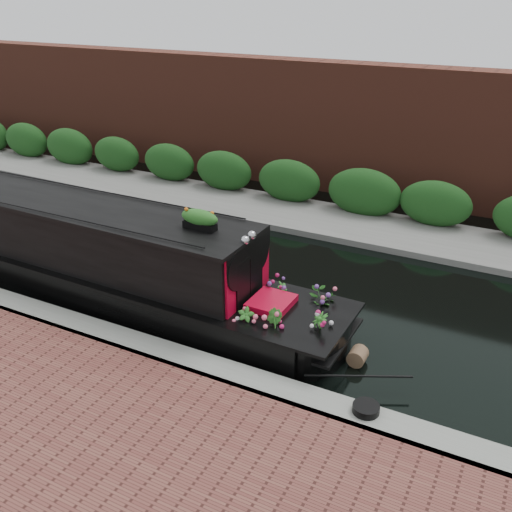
% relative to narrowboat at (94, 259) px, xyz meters
% --- Properties ---
extents(ground, '(80.00, 80.00, 0.00)m').
position_rel_narrowboat_xyz_m(ground, '(1.61, 1.77, -0.76)').
color(ground, black).
rests_on(ground, ground).
extents(near_bank_coping, '(40.00, 0.60, 0.50)m').
position_rel_narrowboat_xyz_m(near_bank_coping, '(1.61, -1.53, -0.76)').
color(near_bank_coping, gray).
rests_on(near_bank_coping, ground).
extents(far_bank_path, '(40.00, 2.40, 0.34)m').
position_rel_narrowboat_xyz_m(far_bank_path, '(1.61, 5.97, -0.76)').
color(far_bank_path, slate).
rests_on(far_bank_path, ground).
extents(far_hedge, '(40.00, 1.10, 2.80)m').
position_rel_narrowboat_xyz_m(far_hedge, '(1.61, 6.87, -0.76)').
color(far_hedge, '#184216').
rests_on(far_hedge, ground).
extents(far_brick_wall, '(40.00, 1.00, 8.00)m').
position_rel_narrowboat_xyz_m(far_brick_wall, '(1.61, 8.97, -0.76)').
color(far_brick_wall, '#58291E').
rests_on(far_brick_wall, ground).
extents(narrowboat, '(10.95, 2.12, 2.57)m').
position_rel_narrowboat_xyz_m(narrowboat, '(0.00, 0.00, 0.00)').
color(narrowboat, black).
rests_on(narrowboat, ground).
extents(rope_fender, '(0.32, 0.33, 0.32)m').
position_rel_narrowboat_xyz_m(rope_fender, '(5.92, 0.00, -0.60)').
color(rope_fender, brown).
rests_on(rope_fender, ground).
extents(coiled_mooring_rope, '(0.41, 0.41, 0.12)m').
position_rel_narrowboat_xyz_m(coiled_mooring_rope, '(6.51, -1.45, -0.45)').
color(coiled_mooring_rope, black).
rests_on(coiled_mooring_rope, near_bank_coping).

